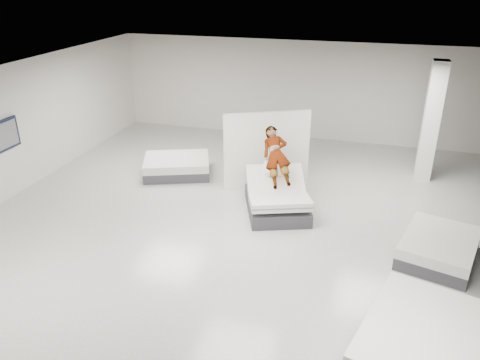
{
  "coord_description": "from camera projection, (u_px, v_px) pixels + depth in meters",
  "views": [
    {
      "loc": [
        2.49,
        -8.14,
        5.26
      ],
      "look_at": [
        -0.13,
        0.87,
        1.0
      ],
      "focal_mm": 35.0,
      "sensor_mm": 36.0,
      "label": 1
    }
  ],
  "objects": [
    {
      "name": "column",
      "position": [
        431.0,
        122.0,
        12.18
      ],
      "size": [
        0.4,
        0.4,
        3.2
      ],
      "primitive_type": "cube",
      "color": "white",
      "rests_on": "floor"
    },
    {
      "name": "wall_poster",
      "position": [
        4.0,
        136.0,
        11.21
      ],
      "size": [
        0.06,
        0.95,
        0.75
      ],
      "color": "black",
      "rests_on": "wall_left"
    },
    {
      "name": "remote",
      "position": [
        288.0,
        176.0,
        10.69
      ],
      "size": [
        0.1,
        0.15,
        0.08
      ],
      "primitive_type": "cube",
      "rotation": [
        0.35,
        0.0,
        0.36
      ],
      "color": "black",
      "rests_on": "person"
    },
    {
      "name": "flat_bed_left_far",
      "position": [
        177.0,
        166.0,
        13.0
      ],
      "size": [
        2.12,
        1.87,
        0.48
      ],
      "color": "#3C3B41",
      "rests_on": "floor"
    },
    {
      "name": "room",
      "position": [
        234.0,
        171.0,
        9.26
      ],
      "size": [
        14.0,
        14.04,
        3.2
      ],
      "color": "beige",
      "rests_on": "ground"
    },
    {
      "name": "divider_panel",
      "position": [
        267.0,
        150.0,
        11.96
      ],
      "size": [
        2.04,
        1.08,
        2.02
      ],
      "primitive_type": "cube",
      "rotation": [
        0.0,
        0.0,
        0.46
      ],
      "color": "white",
      "rests_on": "floor"
    },
    {
      "name": "flat_bed_right_near",
      "position": [
        425.0,
        346.0,
        6.72
      ],
      "size": [
        2.22,
        2.61,
        0.61
      ],
      "color": "#3C3B41",
      "rests_on": "floor"
    },
    {
      "name": "hero_bed",
      "position": [
        277.0,
        199.0,
        10.96
      ],
      "size": [
        1.9,
        2.16,
        1.04
      ],
      "color": "#3C3B41",
      "rests_on": "floor"
    },
    {
      "name": "flat_bed_right_far",
      "position": [
        439.0,
        248.0,
        9.2
      ],
      "size": [
        1.73,
        2.03,
        0.48
      ],
      "color": "#3C3B41",
      "rests_on": "floor"
    },
    {
      "name": "person",
      "position": [
        276.0,
        163.0,
        10.91
      ],
      "size": [
        1.03,
        1.47,
        1.51
      ],
      "primitive_type": "imported",
      "rotation": [
        0.69,
        0.0,
        0.36
      ],
      "color": "slate",
      "rests_on": "hero_bed"
    }
  ]
}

